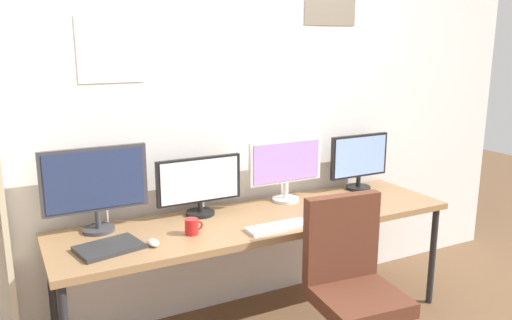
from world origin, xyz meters
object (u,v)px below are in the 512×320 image
(office_chair, at_px, (352,306))
(laptop_closed, at_px, (109,247))
(desk, at_px, (260,224))
(keyboard_main, at_px, (278,227))
(monitor_center_left, at_px, (199,184))
(monitor_center_right, at_px, (286,166))
(mouse_right_side, at_px, (348,211))
(monitor_far_left, at_px, (95,184))
(mouse_left_side, at_px, (153,243))
(monitor_far_right, at_px, (359,160))
(coffee_mug, at_px, (192,226))

(office_chair, height_order, laptop_closed, office_chair)
(desk, height_order, keyboard_main, keyboard_main)
(office_chair, height_order, monitor_center_left, monitor_center_left)
(monitor_center_right, relative_size, mouse_right_side, 5.64)
(desk, bearing_deg, monitor_far_left, 167.12)
(mouse_left_side, bearing_deg, monitor_far_left, 121.48)
(desk, bearing_deg, office_chair, -71.61)
(keyboard_main, bearing_deg, laptop_closed, 171.34)
(monitor_far_right, bearing_deg, monitor_center_right, -180.00)
(monitor_center_right, height_order, mouse_right_side, monitor_center_right)
(monitor_center_left, bearing_deg, desk, -34.45)
(laptop_closed, height_order, coffee_mug, coffee_mug)
(mouse_right_side, relative_size, coffee_mug, 0.91)
(mouse_left_side, bearing_deg, keyboard_main, -7.10)
(monitor_center_right, distance_m, laptop_closed, 1.30)
(desk, distance_m, monitor_center_right, 0.47)
(monitor_center_right, relative_size, keyboard_main, 1.43)
(desk, height_order, monitor_far_left, monitor_far_left)
(monitor_far_right, height_order, laptop_closed, monitor_far_right)
(monitor_far_left, distance_m, mouse_right_side, 1.53)
(office_chair, xyz_separation_m, mouse_left_side, (-0.93, 0.51, 0.35))
(laptop_closed, distance_m, coffee_mug, 0.46)
(desk, height_order, monitor_center_left, monitor_center_left)
(desk, relative_size, monitor_far_right, 5.17)
(monitor_center_left, xyz_separation_m, mouse_left_side, (-0.40, -0.35, -0.18))
(office_chair, bearing_deg, monitor_far_right, 50.63)
(monitor_far_right, height_order, keyboard_main, monitor_far_right)
(monitor_center_right, xyz_separation_m, laptop_closed, (-1.24, -0.30, -0.23))
(mouse_right_side, bearing_deg, coffee_mug, 172.72)
(office_chair, height_order, mouse_left_side, office_chair)
(monitor_center_right, bearing_deg, coffee_mug, -159.52)
(desk, relative_size, coffee_mug, 23.56)
(desk, distance_m, mouse_right_side, 0.56)
(desk, xyz_separation_m, mouse_left_side, (-0.71, -0.14, 0.06))
(monitor_center_right, xyz_separation_m, monitor_far_right, (0.62, 0.00, -0.02))
(monitor_center_left, bearing_deg, monitor_far_left, 179.99)
(monitor_far_left, relative_size, coffee_mug, 5.50)
(keyboard_main, xyz_separation_m, mouse_left_side, (-0.71, 0.09, 0.01))
(office_chair, relative_size, monitor_center_left, 1.82)
(monitor_far_left, xyz_separation_m, coffee_mug, (0.46, -0.29, -0.23))
(mouse_left_side, relative_size, coffee_mug, 0.91)
(mouse_left_side, bearing_deg, coffee_mug, 14.44)
(keyboard_main, relative_size, coffee_mug, 3.58)
(office_chair, bearing_deg, keyboard_main, 117.14)
(mouse_left_side, distance_m, mouse_right_side, 1.23)
(monitor_far_left, xyz_separation_m, mouse_right_side, (1.45, -0.42, -0.26))
(monitor_far_left, xyz_separation_m, keyboard_main, (0.93, -0.44, -0.27))
(office_chair, distance_m, coffee_mug, 0.98)
(office_chair, distance_m, mouse_right_side, 0.65)
(monitor_center_right, distance_m, mouse_left_side, 1.10)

